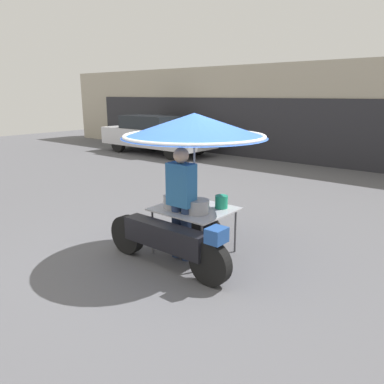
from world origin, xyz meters
TOP-DOWN VIEW (x-y plane):
  - ground_plane at (0.00, 0.00)m, footprint 36.00×36.00m
  - shopfront_building at (0.00, 9.41)m, footprint 28.00×2.06m
  - vendor_motorcycle_cart at (0.02, 0.42)m, footprint 2.06×1.99m
  - vendor_person at (-0.00, 0.23)m, footprint 0.38×0.22m
  - parked_car at (-7.14, 6.95)m, footprint 4.65×1.75m
  - potted_plant at (-10.03, 7.97)m, footprint 0.82×0.82m

SIDE VIEW (x-z plane):
  - ground_plane at x=0.00m, z-range 0.00..0.00m
  - potted_plant at x=-10.03m, z-range 0.08..1.11m
  - parked_car at x=-7.14m, z-range 0.03..1.48m
  - vendor_person at x=0.00m, z-range 0.09..1.67m
  - vendor_motorcycle_cart at x=0.02m, z-range 0.59..2.61m
  - shopfront_building at x=0.00m, z-range -0.01..3.26m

